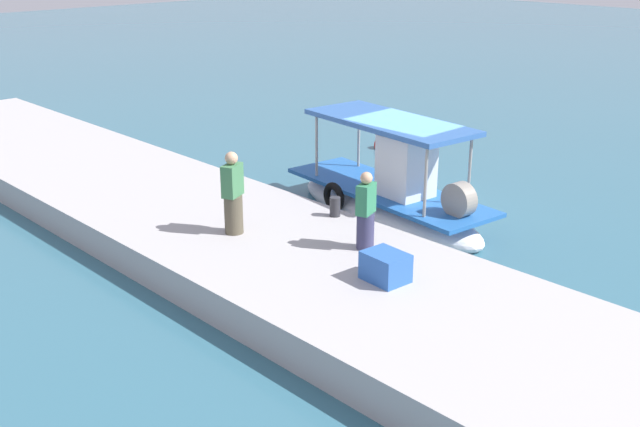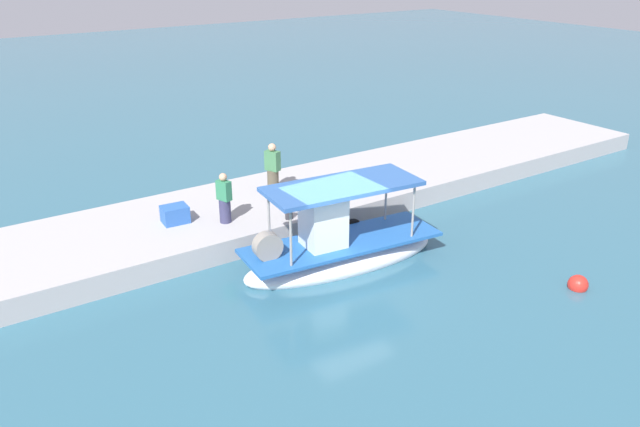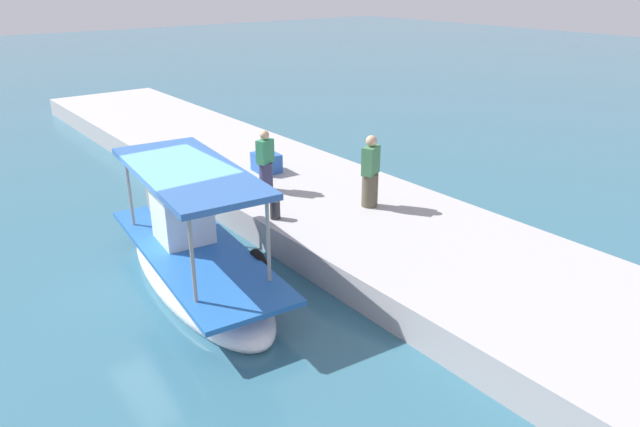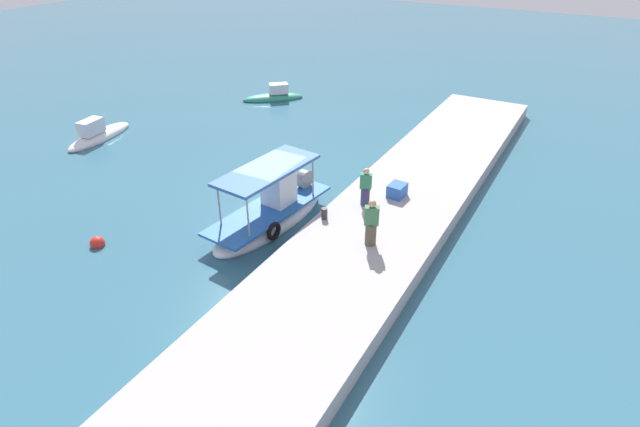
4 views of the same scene
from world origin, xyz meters
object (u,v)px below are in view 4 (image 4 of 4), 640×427
at_px(moored_boat_mid, 274,97).
at_px(fisherman_by_crate, 371,224).
at_px(marker_buoy, 97,243).
at_px(cargo_crate, 397,190).
at_px(main_fishing_boat, 271,213).
at_px(mooring_bollard, 324,213).
at_px(fisherman_near_bollard, 366,188).
at_px(moored_boat_near, 98,135).

bearing_deg(moored_boat_mid, fisherman_by_crate, -135.91).
height_order(marker_buoy, moored_boat_mid, moored_boat_mid).
distance_m(cargo_crate, marker_buoy, 11.94).
bearing_deg(fisherman_by_crate, main_fishing_boat, 84.71).
bearing_deg(mooring_bollard, fisherman_by_crate, -108.13).
relative_size(fisherman_by_crate, mooring_bollard, 4.01).
xyz_separation_m(fisherman_near_bollard, moored_boat_mid, (11.34, 12.03, -1.26)).
relative_size(cargo_crate, marker_buoy, 1.43).
relative_size(fisherman_near_bollard, moored_boat_mid, 0.42).
relative_size(main_fishing_boat, cargo_crate, 8.03).
height_order(cargo_crate, moored_boat_near, cargo_crate).
bearing_deg(main_fishing_boat, fisherman_near_bollard, -56.35).
bearing_deg(fisherman_near_bollard, fisherman_by_crate, -151.12).
bearing_deg(cargo_crate, moored_boat_mid, 52.10).
xyz_separation_m(fisherman_by_crate, cargo_crate, (3.82, 0.53, -0.54)).
height_order(mooring_bollard, moored_boat_mid, mooring_bollard).
relative_size(main_fishing_boat, marker_buoy, 11.49).
bearing_deg(moored_boat_mid, marker_buoy, -167.32).
bearing_deg(main_fishing_boat, cargo_crate, -49.60).
bearing_deg(moored_boat_near, fisherman_by_crate, -100.09).
distance_m(mooring_bollard, marker_buoy, 8.67).
bearing_deg(moored_boat_near, fisherman_near_bollard, -92.39).
relative_size(mooring_bollard, marker_buoy, 0.81).
height_order(main_fishing_boat, mooring_bollard, main_fishing_boat).
distance_m(fisherman_by_crate, mooring_bollard, 2.47).
relative_size(main_fishing_boat, fisherman_near_bollard, 3.93).
bearing_deg(fisherman_near_bollard, moored_boat_mid, 46.70).
relative_size(main_fishing_boat, fisherman_by_crate, 3.55).
height_order(main_fishing_boat, marker_buoy, main_fishing_boat).
relative_size(cargo_crate, moored_boat_mid, 0.21).
distance_m(fisherman_by_crate, cargo_crate, 3.89).
distance_m(mooring_bollard, moored_boat_mid, 17.21).
bearing_deg(main_fishing_boat, marker_buoy, 133.62).
distance_m(main_fishing_boat, moored_boat_near, 13.77).
bearing_deg(moored_boat_near, moored_boat_mid, -23.32).
distance_m(main_fishing_boat, marker_buoy, 6.68).
xyz_separation_m(cargo_crate, moored_boat_near, (-0.61, 17.47, -0.75)).
distance_m(fisherman_near_bollard, marker_buoy, 10.50).
bearing_deg(marker_buoy, cargo_crate, -47.80).
relative_size(moored_boat_near, moored_boat_mid, 1.22).
xyz_separation_m(main_fishing_boat, marker_buoy, (-4.60, 4.83, -0.38)).
height_order(cargo_crate, moored_boat_mid, cargo_crate).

